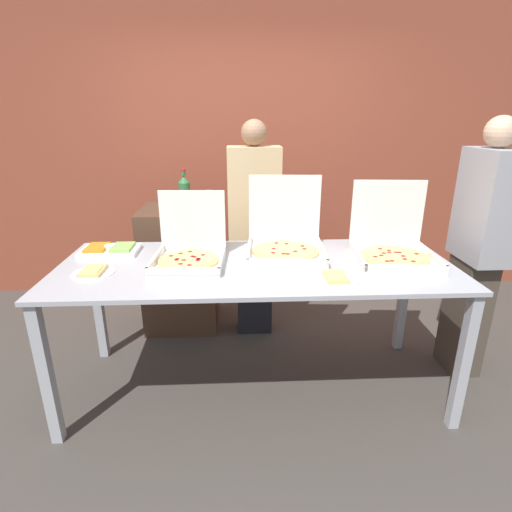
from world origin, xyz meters
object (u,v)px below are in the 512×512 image
Objects in this scene: soda_bottle at (185,192)px; pizza_box_near_right at (285,240)px; person_guest_cap at (254,228)px; pizza_box_far_left at (190,251)px; veggie_tray at (110,250)px; person_guest_plaid at (478,249)px; soda_can_colored at (209,198)px; soda_can_silver at (170,199)px; paper_plate_front_center at (335,278)px; paper_plate_front_right at (93,272)px; pizza_box_far_right at (392,246)px.

pizza_box_near_right is at bearing -43.38° from soda_bottle.
person_guest_cap is (0.54, -0.11, -0.27)m from soda_bottle.
person_guest_cap is (0.42, 0.72, -0.07)m from pizza_box_far_left.
person_guest_plaid reaches higher than veggie_tray.
person_guest_cap reaches higher than soda_can_colored.
veggie_tray is at bearing -110.47° from soda_can_silver.
person_guest_cap reaches higher than paper_plate_front_center.
person_guest_plaid is (1.44, -0.62, 0.01)m from person_guest_cap.
soda_can_silver is (0.29, 0.76, 0.18)m from veggie_tray.
veggie_tray is 1.10m from person_guest_cap.
soda_can_silver reaches higher than paper_plate_front_right.
person_guest_cap is at bearing -36.29° from soda_can_colored.
soda_bottle is at bearing 140.48° from pizza_box_near_right.
pizza_box_far_right is at bearing -39.38° from soda_can_colored.
veggie_tray is at bearing 159.27° from paper_plate_front_center.
paper_plate_front_center is 1.36m from paper_plate_front_right.
pizza_box_near_right is 2.04× the size of paper_plate_front_center.
soda_can_colored is (0.06, 0.99, 0.13)m from pizza_box_far_left.
soda_can_silver reaches higher than veggie_tray.
person_guest_plaid reaches higher than pizza_box_far_left.
pizza_box_far_right reaches higher than soda_can_colored.
pizza_box_far_right reaches higher than pizza_box_far_left.
pizza_box_near_right reaches higher than paper_plate_front_right.
soda_can_colored is (0.59, 1.15, 0.19)m from paper_plate_front_right.
soda_can_silver is 0.07× the size of person_guest_cap.
person_guest_cap is at bearing 42.93° from paper_plate_front_right.
soda_can_silver and soda_can_colored have the same top height.
person_guest_cap is (0.36, -0.27, -0.19)m from soda_can_colored.
person_guest_plaid reaches higher than soda_can_colored.
pizza_box_far_left is at bearing 158.87° from paper_plate_front_center.
paper_plate_front_right is 0.73× the size of soda_bottle.
paper_plate_front_center is at bearing -20.73° from veggie_tray.
veggie_tray is at bearing -126.98° from soda_can_colored.
veggie_tray is 0.21× the size of person_guest_plaid.
pizza_box_near_right is 0.60m from person_guest_cap.
soda_can_colored is 0.07× the size of person_guest_plaid.
pizza_box_far_left is at bearing -81.85° from soda_bottle.
soda_bottle reaches higher than soda_can_colored.
soda_can_colored is at bearing 5.53° from soda_can_silver.
pizza_box_near_right is 1.46× the size of veggie_tray.
pizza_box_near_right is 1.14m from veggie_tray.
paper_plate_front_right is at bearing -160.56° from pizza_box_near_right.
soda_can_silver is at bearing 69.53° from veggie_tray.
veggie_tray is at bearing -123.60° from soda_bottle.
pizza_box_far_left reaches higher than paper_plate_front_right.
soda_can_colored reaches higher than paper_plate_front_right.
person_guest_cap reaches higher than veggie_tray.
pizza_box_near_right is 1.65× the size of soda_bottle.
person_guest_cap is (-0.40, 1.04, -0.00)m from paper_plate_front_center.
pizza_box_far_right reaches higher than soda_can_silver.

